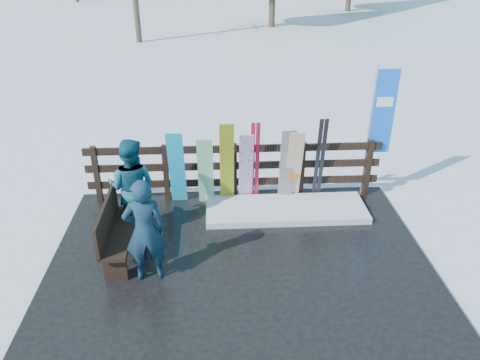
{
  "coord_description": "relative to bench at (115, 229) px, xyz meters",
  "views": [
    {
      "loc": [
        -0.32,
        -5.79,
        4.67
      ],
      "look_at": [
        0.04,
        1.0,
        1.1
      ],
      "focal_mm": 35.0,
      "sensor_mm": 36.0,
      "label": 1
    }
  ],
  "objects": [
    {
      "name": "ground",
      "position": [
        1.94,
        -0.43,
        -0.6
      ],
      "size": [
        700.0,
        700.0,
        0.0
      ],
      "primitive_type": "plane",
      "color": "white",
      "rests_on": "ground"
    },
    {
      "name": "deck",
      "position": [
        1.94,
        -0.43,
        -0.56
      ],
      "size": [
        6.0,
        5.0,
        0.08
      ],
      "primitive_type": "cube",
      "color": "black",
      "rests_on": "ground"
    },
    {
      "name": "fence",
      "position": [
        1.94,
        1.77,
        0.14
      ],
      "size": [
        5.6,
        0.1,
        1.15
      ],
      "color": "black",
      "rests_on": "deck"
    },
    {
      "name": "snow_patch",
      "position": [
        2.88,
        1.17,
        -0.46
      ],
      "size": [
        2.96,
        1.0,
        0.12
      ],
      "primitive_type": "cube",
      "color": "white",
      "rests_on": "deck"
    },
    {
      "name": "bench",
      "position": [
        0.0,
        0.0,
        0.0
      ],
      "size": [
        0.41,
        1.5,
        0.97
      ],
      "color": "black",
      "rests_on": "deck"
    },
    {
      "name": "snowboard_0",
      "position": [
        0.88,
        1.55,
        0.26
      ],
      "size": [
        0.3,
        0.42,
        1.56
      ],
      "primitive_type": "cube",
      "rotation": [
        0.25,
        0.0,
        0.0
      ],
      "color": "#18BBEF",
      "rests_on": "deck"
    },
    {
      "name": "snowboard_1",
      "position": [
        1.4,
        1.55,
        0.18
      ],
      "size": [
        0.29,
        0.26,
        1.39
      ],
      "primitive_type": "cube",
      "rotation": [
        0.17,
        0.0,
        0.0
      ],
      "color": "white",
      "rests_on": "deck"
    },
    {
      "name": "snowboard_2",
      "position": [
        1.8,
        1.55,
        0.32
      ],
      "size": [
        0.26,
        0.29,
        1.68
      ],
      "primitive_type": "cube",
      "rotation": [
        0.16,
        0.0,
        0.0
      ],
      "color": "#EAF317",
      "rests_on": "deck"
    },
    {
      "name": "snowboard_3",
      "position": [
        2.15,
        1.55,
        0.23
      ],
      "size": [
        0.26,
        0.41,
        1.49
      ],
      "primitive_type": "cube",
      "rotation": [
        0.25,
        0.0,
        0.0
      ],
      "color": "white",
      "rests_on": "deck"
    },
    {
      "name": "snowboard_4",
      "position": [
        2.91,
        1.55,
        0.25
      ],
      "size": [
        0.27,
        0.23,
        1.52
      ],
      "primitive_type": "cube",
      "rotation": [
        0.14,
        0.0,
        0.0
      ],
      "color": "black",
      "rests_on": "deck"
    },
    {
      "name": "snowboard_5",
      "position": [
        3.05,
        1.55,
        0.24
      ],
      "size": [
        0.28,
        0.37,
        1.5
      ],
      "primitive_type": "cube",
      "rotation": [
        0.23,
        0.0,
        0.0
      ],
      "color": "white",
      "rests_on": "deck"
    },
    {
      "name": "ski_pair_a",
      "position": [
        2.32,
        1.62,
        0.31
      ],
      "size": [
        0.16,
        0.24,
        1.66
      ],
      "color": "#B11533",
      "rests_on": "deck"
    },
    {
      "name": "ski_pair_b",
      "position": [
        3.54,
        1.62,
        0.33
      ],
      "size": [
        0.17,
        0.21,
        1.7
      ],
      "color": "black",
      "rests_on": "deck"
    },
    {
      "name": "rental_flag",
      "position": [
        4.65,
        1.82,
        1.09
      ],
      "size": [
        0.45,
        0.04,
        2.6
      ],
      "color": "silver",
      "rests_on": "deck"
    },
    {
      "name": "person_front",
      "position": [
        0.56,
        -0.55,
        0.31
      ],
      "size": [
        0.65,
        0.47,
        1.65
      ],
      "primitive_type": "imported",
      "rotation": [
        0.0,
        0.0,
        3.27
      ],
      "color": "#173E4B",
      "rests_on": "deck"
    },
    {
      "name": "person_back",
      "position": [
        0.19,
        0.73,
        0.34
      ],
      "size": [
        0.94,
        0.8,
        1.72
      ],
      "primitive_type": "imported",
      "rotation": [
        0.0,
        0.0,
        2.95
      ],
      "color": "#145166",
      "rests_on": "deck"
    }
  ]
}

